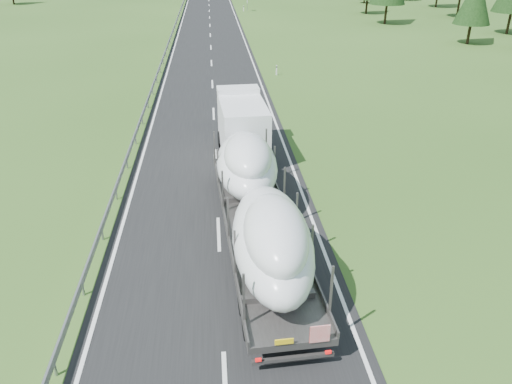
{
  "coord_description": "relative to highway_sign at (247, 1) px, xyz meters",
  "views": [
    {
      "loc": [
        -0.02,
        -19.94,
        12.32
      ],
      "look_at": [
        1.75,
        -0.01,
        2.14
      ],
      "focal_mm": 35.0,
      "sensor_mm": 36.0,
      "label": 1
    }
  ],
  "objects": [
    {
      "name": "ground",
      "position": [
        -7.2,
        -80.0,
        -1.81
      ],
      "size": [
        400.0,
        400.0,
        0.0
      ],
      "primitive_type": "plane",
      "color": "#2F511B",
      "rests_on": "ground"
    },
    {
      "name": "road_surface",
      "position": [
        -7.2,
        20.0,
        -1.8
      ],
      "size": [
        10.0,
        400.0,
        0.02
      ],
      "primitive_type": "cube",
      "color": "black",
      "rests_on": "ground"
    },
    {
      "name": "highway_sign",
      "position": [
        0.0,
        0.0,
        0.0
      ],
      "size": [
        0.08,
        0.9,
        2.6
      ],
      "color": "slate",
      "rests_on": "ground"
    },
    {
      "name": "boat_truck",
      "position": [
        -5.45,
        -78.87,
        0.49
      ],
      "size": [
        3.76,
        20.77,
        4.22
      ],
      "color": "white",
      "rests_on": "ground"
    }
  ]
}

